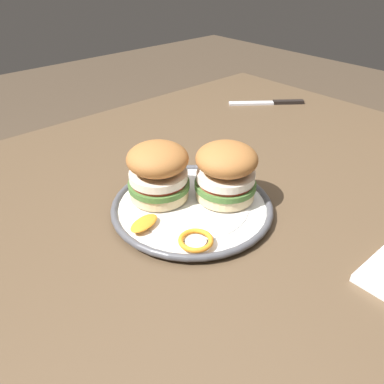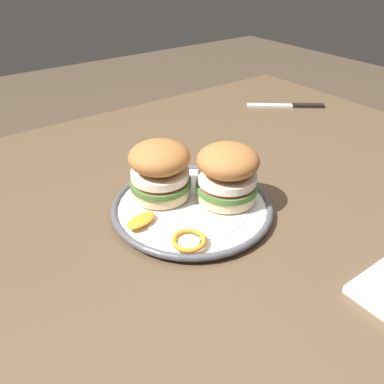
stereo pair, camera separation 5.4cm
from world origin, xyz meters
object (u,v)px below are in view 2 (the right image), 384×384
Objects in this scene: dining_table at (201,252)px; table_knife at (291,106)px; dinner_plate at (192,207)px; sandwich_half_left at (160,169)px; sandwich_half_right at (227,173)px.

table_knife is (-0.53, -0.26, 0.09)m from dining_table.
table_knife reaches higher than dining_table.
dinner_plate is at bearing 24.80° from table_knife.
sandwich_half_left is (0.04, -0.07, 0.16)m from dining_table.
sandwich_half_right is at bearing 159.47° from dinner_plate.
sandwich_half_right is at bearing 137.81° from sandwich_half_left.
table_knife is at bearing -150.51° from sandwich_half_right.
sandwich_half_left reaches higher than dining_table.
dinner_plate is 1.92× the size of sandwich_half_right.
sandwich_half_right is (-0.05, 0.01, 0.16)m from dining_table.
sandwich_half_left is at bearing -42.19° from sandwich_half_right.
sandwich_half_right reaches higher than dining_table.
sandwich_half_left is at bearing -63.84° from dinner_plate.
dining_table is 5.02× the size of dinner_plate.
dinner_plate is at bearing 116.16° from sandwich_half_left.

